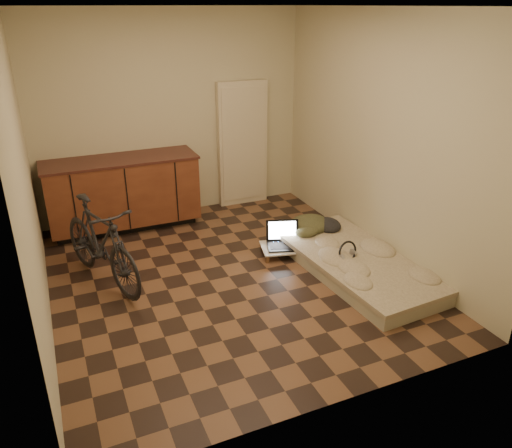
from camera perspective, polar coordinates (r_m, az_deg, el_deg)
name	(u,v)px	position (r m, az deg, el deg)	size (l,w,h in m)	color
room_shell	(226,156)	(4.75, -3.45, 7.72)	(3.50, 4.00, 2.60)	brown
cabinets	(123,193)	(6.42, -14.93, 3.45)	(1.84, 0.62, 0.91)	black
appliance_panel	(242,144)	(6.94, -1.56, 9.11)	(0.70, 0.10, 1.70)	beige
bicycle	(100,239)	(5.17, -17.41, -1.64)	(0.44, 1.50, 0.97)	black
futon	(357,263)	(5.44, 11.44, -4.39)	(1.10, 2.08, 0.17)	#AFA98C
clothing_pile	(315,220)	(5.93, 6.71, 0.50)	(0.54, 0.45, 0.22)	#3C3E24
headphones	(348,251)	(5.29, 10.43, -3.05)	(0.26, 0.24, 0.17)	black
lap_desk	(288,247)	(5.68, 3.69, -2.65)	(0.68, 0.52, 0.10)	brown
laptop	(283,241)	(5.67, 3.15, -1.94)	(0.46, 0.43, 0.26)	black
mouse	(310,246)	(5.67, 6.15, -2.49)	(0.05, 0.09, 0.03)	white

